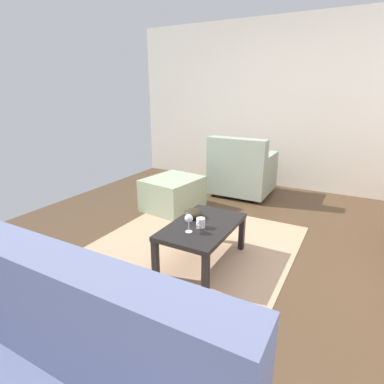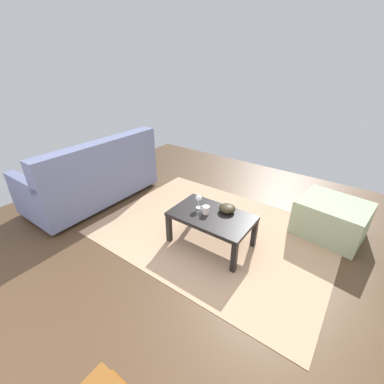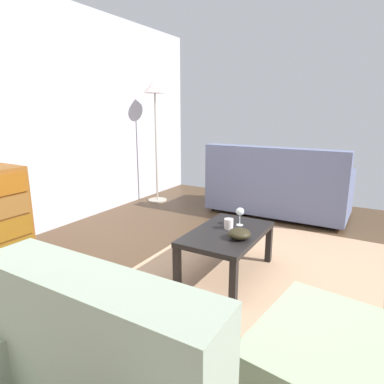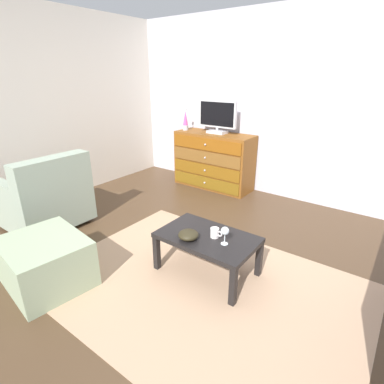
{
  "view_description": "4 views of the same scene",
  "coord_description": "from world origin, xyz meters",
  "px_view_note": "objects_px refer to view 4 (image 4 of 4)",
  "views": [
    {
      "loc": [
        2.37,
        1.13,
        1.51
      ],
      "look_at": [
        0.16,
        -0.08,
        0.67
      ],
      "focal_mm": 29.02,
      "sensor_mm": 36.0,
      "label": 1
    },
    {
      "loc": [
        -1.02,
        1.96,
        1.85
      ],
      "look_at": [
        0.26,
        0.18,
        0.68
      ],
      "focal_mm": 24.0,
      "sensor_mm": 36.0,
      "label": 2
    },
    {
      "loc": [
        -2.22,
        -1.03,
        1.33
      ],
      "look_at": [
        -0.18,
        0.16,
        0.75
      ],
      "focal_mm": 31.04,
      "sensor_mm": 36.0,
      "label": 3
    },
    {
      "loc": [
        1.4,
        -1.94,
        1.7
      ],
      "look_at": [
        0.03,
        -0.09,
        0.8
      ],
      "focal_mm": 28.28,
      "sensor_mm": 36.0,
      "label": 4
    }
  ],
  "objects_px": {
    "coffee_table": "(207,240)",
    "armchair": "(46,198)",
    "tv": "(217,116)",
    "wine_glass": "(225,232)",
    "mug": "(215,233)",
    "bowl_decorative": "(188,235)",
    "ottoman": "(46,262)",
    "dresser": "(214,161)",
    "lava_lamp": "(186,121)"
  },
  "relations": [
    {
      "from": "lava_lamp",
      "to": "armchair",
      "type": "relative_size",
      "value": 0.38
    },
    {
      "from": "coffee_table",
      "to": "armchair",
      "type": "relative_size",
      "value": 0.98
    },
    {
      "from": "bowl_decorative",
      "to": "ottoman",
      "type": "distance_m",
      "value": 1.23
    },
    {
      "from": "tv",
      "to": "coffee_table",
      "type": "distance_m",
      "value": 2.39
    },
    {
      "from": "mug",
      "to": "armchair",
      "type": "distance_m",
      "value": 2.11
    },
    {
      "from": "dresser",
      "to": "coffee_table",
      "type": "distance_m",
      "value": 2.26
    },
    {
      "from": "tv",
      "to": "bowl_decorative",
      "type": "xyz_separation_m",
      "value": [
        1.04,
        -2.1,
        -0.69
      ]
    },
    {
      "from": "bowl_decorative",
      "to": "ottoman",
      "type": "height_order",
      "value": "bowl_decorative"
    },
    {
      "from": "tv",
      "to": "armchair",
      "type": "xyz_separation_m",
      "value": [
        -0.86,
        -2.31,
        -0.75
      ]
    },
    {
      "from": "dresser",
      "to": "armchair",
      "type": "xyz_separation_m",
      "value": [
        -0.83,
        -2.29,
        -0.07
      ]
    },
    {
      "from": "lava_lamp",
      "to": "ottoman",
      "type": "bearing_deg",
      "value": -76.51
    },
    {
      "from": "dresser",
      "to": "mug",
      "type": "height_order",
      "value": "dresser"
    },
    {
      "from": "coffee_table",
      "to": "armchair",
      "type": "xyz_separation_m",
      "value": [
        -2.01,
        -0.36,
        0.03
      ]
    },
    {
      "from": "bowl_decorative",
      "to": "wine_glass",
      "type": "bearing_deg",
      "value": 21.65
    },
    {
      "from": "coffee_table",
      "to": "wine_glass",
      "type": "height_order",
      "value": "wine_glass"
    },
    {
      "from": "tv",
      "to": "wine_glass",
      "type": "height_order",
      "value": "tv"
    },
    {
      "from": "mug",
      "to": "lava_lamp",
      "type": "bearing_deg",
      "value": 133.26
    },
    {
      "from": "tv",
      "to": "mug",
      "type": "xyz_separation_m",
      "value": [
        1.21,
        -1.93,
        -0.68
      ]
    },
    {
      "from": "wine_glass",
      "to": "dresser",
      "type": "bearing_deg",
      "value": 124.91
    },
    {
      "from": "tv",
      "to": "dresser",
      "type": "bearing_deg",
      "value": -142.69
    },
    {
      "from": "dresser",
      "to": "bowl_decorative",
      "type": "bearing_deg",
      "value": -62.55
    },
    {
      "from": "ottoman",
      "to": "coffee_table",
      "type": "bearing_deg",
      "value": 42.96
    },
    {
      "from": "tv",
      "to": "coffee_table",
      "type": "height_order",
      "value": "tv"
    },
    {
      "from": "armchair",
      "to": "tv",
      "type": "bearing_deg",
      "value": 69.58
    },
    {
      "from": "mug",
      "to": "armchair",
      "type": "height_order",
      "value": "armchair"
    },
    {
      "from": "tv",
      "to": "wine_glass",
      "type": "xyz_separation_m",
      "value": [
        1.33,
        -1.98,
        -0.61
      ]
    },
    {
      "from": "wine_glass",
      "to": "ottoman",
      "type": "bearing_deg",
      "value": -142.78
    },
    {
      "from": "ottoman",
      "to": "armchair",
      "type": "bearing_deg",
      "value": 149.63
    },
    {
      "from": "wine_glass",
      "to": "bowl_decorative",
      "type": "relative_size",
      "value": 0.89
    },
    {
      "from": "lava_lamp",
      "to": "coffee_table",
      "type": "relative_size",
      "value": 0.39
    },
    {
      "from": "wine_glass",
      "to": "mug",
      "type": "xyz_separation_m",
      "value": [
        -0.12,
        0.05,
        -0.07
      ]
    },
    {
      "from": "tv",
      "to": "lava_lamp",
      "type": "relative_size",
      "value": 1.88
    },
    {
      "from": "bowl_decorative",
      "to": "ottoman",
      "type": "xyz_separation_m",
      "value": [
        -0.91,
        -0.8,
        -0.21
      ]
    },
    {
      "from": "tv",
      "to": "lava_lamp",
      "type": "height_order",
      "value": "tv"
    },
    {
      "from": "coffee_table",
      "to": "wine_glass",
      "type": "relative_size",
      "value": 5.45
    },
    {
      "from": "tv",
      "to": "bowl_decorative",
      "type": "bearing_deg",
      "value": -63.5
    },
    {
      "from": "bowl_decorative",
      "to": "ottoman",
      "type": "bearing_deg",
      "value": -138.82
    },
    {
      "from": "wine_glass",
      "to": "tv",
      "type": "bearing_deg",
      "value": 123.97
    },
    {
      "from": "wine_glass",
      "to": "armchair",
      "type": "xyz_separation_m",
      "value": [
        -2.2,
        -0.33,
        -0.14
      ]
    },
    {
      "from": "wine_glass",
      "to": "armchair",
      "type": "distance_m",
      "value": 2.22
    },
    {
      "from": "armchair",
      "to": "ottoman",
      "type": "relative_size",
      "value": 1.25
    },
    {
      "from": "dresser",
      "to": "armchair",
      "type": "bearing_deg",
      "value": -109.92
    },
    {
      "from": "mug",
      "to": "bowl_decorative",
      "type": "relative_size",
      "value": 0.65
    },
    {
      "from": "lava_lamp",
      "to": "bowl_decorative",
      "type": "height_order",
      "value": "lava_lamp"
    },
    {
      "from": "tv",
      "to": "coffee_table",
      "type": "bearing_deg",
      "value": -59.6
    },
    {
      "from": "tv",
      "to": "bowl_decorative",
      "type": "height_order",
      "value": "tv"
    },
    {
      "from": "dresser",
      "to": "mug",
      "type": "bearing_deg",
      "value": -56.97
    },
    {
      "from": "dresser",
      "to": "ottoman",
      "type": "distance_m",
      "value": 2.88
    },
    {
      "from": "ottoman",
      "to": "wine_glass",
      "type": "bearing_deg",
      "value": 37.22
    },
    {
      "from": "armchair",
      "to": "ottoman",
      "type": "xyz_separation_m",
      "value": [
        0.99,
        -0.58,
        -0.15
      ]
    }
  ]
}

